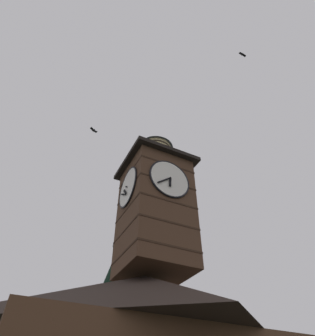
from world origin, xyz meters
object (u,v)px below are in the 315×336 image
Objects in this scene: moon at (171,318)px; flying_bird_low at (242,54)px; clock_tower at (155,204)px; pine_tree_behind at (117,322)px; flying_bird_high at (94,130)px.

flying_bird_low is (11.01, 31.27, 9.42)m from moon.
moon is 34.47m from flying_bird_low.
pine_tree_behind is (-1.10, -7.89, -4.52)m from clock_tower.
flying_bird_low is (-2.88, 13.79, 14.92)m from pine_tree_behind.
pine_tree_behind is at bearing 51.53° from moon.
flying_bird_high reaches higher than clock_tower.
clock_tower is 6.80× the size of moon.
moon is 2.42× the size of flying_bird_low.
pine_tree_behind reaches higher than moon.
clock_tower reaches higher than moon.
moon is at bearing -120.58° from clock_tower.
flying_bird_high is (18.66, 21.56, 7.19)m from moon.
flying_bird_high is at bearing 40.54° from pine_tree_behind.
clock_tower is 16.42× the size of flying_bird_low.
pine_tree_behind is 26.06× the size of flying_bird_high.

